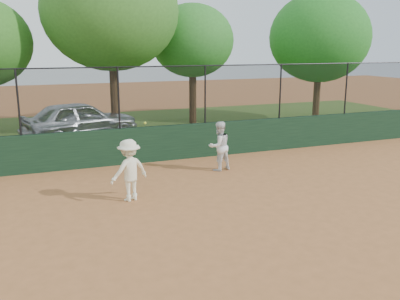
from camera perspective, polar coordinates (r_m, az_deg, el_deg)
name	(u,v)px	position (r m, az deg, el deg)	size (l,w,h in m)	color
ground	(203,229)	(9.67, 0.41, -10.13)	(80.00, 80.00, 0.00)	#AC6637
back_wall	(136,145)	(14.97, -8.24, 0.58)	(26.00, 0.20, 1.20)	#17321D
grass_strip	(105,132)	(20.86, -12.07, 2.30)	(36.00, 12.00, 0.01)	#314E18
parked_car	(80,120)	(19.27, -15.08, 3.70)	(1.91, 4.76, 1.62)	#A9AEB3
player_second	(219,146)	(13.93, 2.46, 0.50)	(0.75, 0.59, 1.55)	white
player_main	(129,170)	(11.31, -9.04, -2.57)	(1.15, 0.88, 2.03)	white
fence_assembly	(133,96)	(14.70, -8.56, 6.81)	(26.00, 0.06, 2.00)	black
tree_2	(111,11)	(20.25, -11.36, 17.02)	(5.87, 5.34, 7.82)	#473019
tree_3	(193,41)	(22.45, -0.96, 13.79)	(4.13, 3.75, 5.87)	#3D2714
tree_4	(320,38)	(24.08, 15.11, 13.72)	(5.24, 4.76, 6.52)	#4C331B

